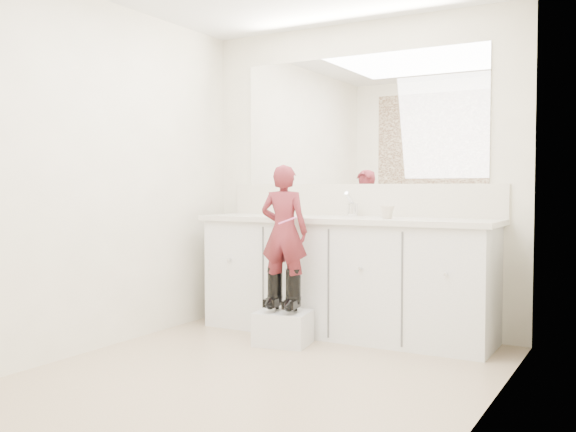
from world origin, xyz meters
The scene contains 18 objects.
floor centered at (0.00, 0.00, 0.00)m, with size 3.00×3.00×0.00m, color #8F7D5E.
wall_back centered at (0.00, 1.50, 1.20)m, with size 2.60×2.60×0.00m, color beige.
wall_front centered at (0.00, -1.50, 1.20)m, with size 2.60×2.60×0.00m, color beige.
wall_left centered at (-1.30, 0.00, 1.20)m, with size 3.00×3.00×0.00m, color beige.
wall_right centered at (1.30, 0.00, 1.20)m, with size 3.00×3.00×0.00m, color beige.
vanity_cabinet centered at (0.00, 1.23, 0.42)m, with size 2.20×0.55×0.85m, color silver.
countertop centered at (0.00, 1.21, 0.87)m, with size 2.28×0.58×0.04m, color beige.
backsplash centered at (0.00, 1.49, 1.02)m, with size 2.28×0.03×0.25m, color beige.
mirror centered at (0.00, 1.49, 1.64)m, with size 2.00×0.02×1.00m, color white.
dot_panel centered at (0.00, -1.49, 1.65)m, with size 2.00×0.01×1.20m, color #472819.
faucet centered at (0.00, 1.38, 0.94)m, with size 0.08×0.08×0.10m, color silver.
cup centered at (0.36, 1.16, 0.94)m, with size 0.10×0.10×0.09m, color beige.
soap_bottle centered at (-0.45, 1.15, 0.99)m, with size 0.09×0.09×0.19m, color beige.
step_stool centered at (-0.25, 0.74, 0.12)m, with size 0.37×0.31×0.23m, color silver.
boot_left centered at (-0.33, 0.75, 0.39)m, with size 0.11×0.20×0.31m, color black, non-canonical shape.
boot_right centered at (-0.18, 0.75, 0.39)m, with size 0.11×0.20×0.31m, color black, non-canonical shape.
toddler centered at (-0.25, 0.75, 0.80)m, with size 0.34×0.22×0.94m, color #A13140.
toothbrush centered at (-0.18, 0.68, 0.88)m, with size 0.01×0.01×0.14m, color #E85AA8.
Camera 1 is at (1.99, -3.16, 1.11)m, focal length 40.00 mm.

